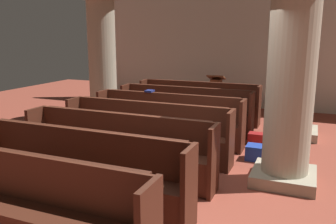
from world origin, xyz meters
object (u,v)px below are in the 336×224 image
(pew_row_0, at_px, (198,100))
(lectern, at_px, (216,97))
(kneeler_box_red, at_px, (257,139))
(pillar_aisle_side, at_px, (300,56))
(pew_row_2, at_px, (168,117))
(hymn_book, at_px, (150,91))
(pew_row_6, at_px, (14,202))
(pillar_aisle_rear, at_px, (292,67))
(pillar_far_side, at_px, (102,52))
(kneeler_box_blue, at_px, (256,153))
(pew_row_1, at_px, (185,108))
(pew_row_4, at_px, (117,145))
(pew_row_3, at_px, (146,129))
(pew_row_5, at_px, (76,168))

(pew_row_0, xyz_separation_m, lectern, (0.16, 1.12, -0.08))
(pew_row_0, bearing_deg, kneeler_box_red, -40.45)
(pillar_aisle_side, relative_size, kneeler_box_red, 9.39)
(pew_row_2, xyz_separation_m, hymn_book, (-0.50, 0.19, 0.48))
(hymn_book, bearing_deg, pew_row_6, -83.31)
(pillar_aisle_rear, xyz_separation_m, lectern, (-2.23, 4.37, -1.28))
(pillar_far_side, distance_m, kneeler_box_red, 4.45)
(kneeler_box_red, height_order, kneeler_box_blue, kneeler_box_blue)
(pew_row_1, xyz_separation_m, kneeler_box_red, (1.74, -0.47, -0.41))
(pew_row_6, distance_m, pillar_aisle_side, 6.16)
(pillar_aisle_rear, distance_m, hymn_book, 3.29)
(kneeler_box_blue, bearing_deg, pew_row_0, 127.52)
(pew_row_1, distance_m, pew_row_6, 5.07)
(pillar_aisle_side, bearing_deg, pillar_aisle_rear, -90.00)
(pew_row_2, relative_size, lectern, 2.87)
(pillar_aisle_side, height_order, lectern, pillar_aisle_side)
(pillar_far_side, height_order, kneeler_box_blue, pillar_far_side)
(pew_row_0, height_order, pew_row_2, same)
(pew_row_0, xyz_separation_m, pillar_aisle_side, (2.39, -0.54, 1.21))
(pillar_aisle_side, bearing_deg, kneeler_box_red, -125.07)
(pew_row_0, distance_m, pew_row_4, 4.06)
(pew_row_1, relative_size, pew_row_2, 1.00)
(pew_row_1, relative_size, pillar_far_side, 0.93)
(pew_row_6, xyz_separation_m, kneeler_box_red, (1.74, 4.61, -0.41))
(pew_row_6, bearing_deg, pew_row_2, 90.00)
(kneeler_box_blue, bearing_deg, pew_row_3, -161.26)
(pew_row_5, bearing_deg, pillar_aisle_side, 62.15)
(pew_row_0, distance_m, lectern, 1.14)
(kneeler_box_red, bearing_deg, pillar_aisle_rear, -69.63)
(kneeler_box_red, bearing_deg, pew_row_5, -115.78)
(pew_row_4, height_order, pillar_aisle_rear, pillar_aisle_rear)
(pillar_aisle_rear, bearing_deg, pillar_aisle_side, 90.00)
(pillar_aisle_side, distance_m, lectern, 3.07)
(pew_row_2, bearing_deg, pew_row_5, -90.00)
(pew_row_4, relative_size, pillar_aisle_rear, 0.93)
(pew_row_3, height_order, pillar_aisle_side, pillar_aisle_side)
(pew_row_2, bearing_deg, pew_row_0, 90.00)
(pew_row_4, relative_size, pew_row_6, 1.00)
(pillar_aisle_rear, relative_size, kneeler_box_blue, 9.73)
(pew_row_3, relative_size, pillar_far_side, 0.93)
(kneeler_box_red, bearing_deg, pew_row_1, 164.99)
(pillar_far_side, xyz_separation_m, pillar_aisle_rear, (4.73, -2.49, 0.00))
(pew_row_2, relative_size, pillar_far_side, 0.93)
(pillar_far_side, bearing_deg, kneeler_box_red, -10.04)
(pew_row_6, xyz_separation_m, pillar_aisle_side, (2.39, 5.54, 1.21))
(pew_row_2, height_order, pillar_aisle_side, pillar_aisle_side)
(pillar_far_side, relative_size, kneeler_box_blue, 9.73)
(pillar_aisle_side, xyz_separation_m, kneeler_box_blue, (-0.54, -1.87, -1.61))
(pew_row_3, distance_m, kneeler_box_red, 2.37)
(pew_row_4, height_order, pew_row_5, same)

